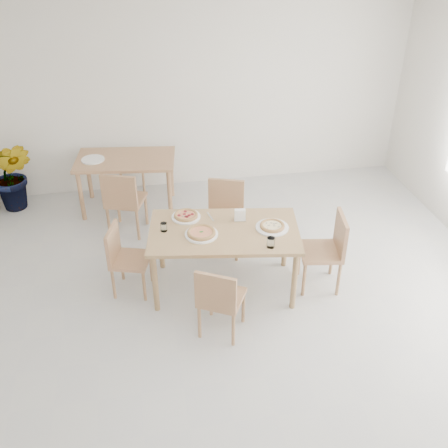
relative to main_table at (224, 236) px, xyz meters
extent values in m
plane|color=#BCBCB7|center=(0.13, -0.92, -0.67)|extent=(7.00, 7.00, 0.00)
plane|color=white|center=(0.13, -0.92, 2.13)|extent=(7.00, 7.00, 0.00)
plane|color=silver|center=(0.13, 2.58, 0.73)|extent=(6.00, 0.00, 6.00)
cube|color=#A57A54|center=(0.00, 0.00, 0.06)|extent=(1.70, 1.13, 0.04)
cylinder|color=#A57A54|center=(-0.77, -0.26, -0.32)|extent=(0.06, 0.06, 0.71)
cylinder|color=#A57A54|center=(0.65, -0.48, -0.32)|extent=(0.06, 0.06, 0.71)
cylinder|color=#A57A54|center=(-0.65, 0.48, -0.32)|extent=(0.06, 0.06, 0.71)
cylinder|color=#A57A54|center=(0.77, 0.26, -0.32)|extent=(0.06, 0.06, 0.71)
cube|color=tan|center=(-0.15, -0.68, -0.26)|extent=(0.55, 0.55, 0.04)
cube|color=tan|center=(-0.23, -0.84, -0.04)|extent=(0.38, 0.23, 0.39)
cylinder|color=tan|center=(0.09, -0.61, -0.47)|extent=(0.03, 0.03, 0.40)
cylinder|color=tan|center=(-0.22, -0.44, -0.47)|extent=(0.03, 0.03, 0.40)
cylinder|color=tan|center=(-0.07, -0.91, -0.47)|extent=(0.03, 0.03, 0.40)
cylinder|color=tan|center=(-0.38, -0.75, -0.47)|extent=(0.03, 0.03, 0.40)
cube|color=tan|center=(0.12, 0.69, -0.23)|extent=(0.55, 0.55, 0.04)
cube|color=tan|center=(0.19, 0.88, 0.00)|extent=(0.43, 0.18, 0.41)
cylinder|color=tan|center=(-0.12, 0.58, -0.46)|extent=(0.04, 0.04, 0.43)
cylinder|color=tan|center=(0.24, 0.46, -0.46)|extent=(0.04, 0.04, 0.43)
cylinder|color=tan|center=(0.01, 0.93, -0.46)|extent=(0.04, 0.04, 0.43)
cylinder|color=tan|center=(0.36, 0.81, -0.46)|extent=(0.04, 0.04, 0.43)
cube|color=tan|center=(-1.00, 0.12, -0.27)|extent=(0.49, 0.49, 0.04)
cube|color=tan|center=(-1.17, 0.17, -0.06)|extent=(0.15, 0.39, 0.38)
cylinder|color=tan|center=(-0.89, -0.09, -0.48)|extent=(0.03, 0.03, 0.38)
cylinder|color=tan|center=(-0.79, 0.24, -0.48)|extent=(0.03, 0.03, 0.38)
cylinder|color=tan|center=(-1.21, 0.01, -0.48)|extent=(0.03, 0.03, 0.38)
cylinder|color=tan|center=(-1.12, 0.33, -0.48)|extent=(0.03, 0.03, 0.38)
cube|color=tan|center=(1.04, -0.15, -0.22)|extent=(0.50, 0.50, 0.04)
cube|color=tan|center=(1.24, -0.19, 0.01)|extent=(0.11, 0.44, 0.42)
cylinder|color=tan|center=(0.88, 0.06, -0.46)|extent=(0.04, 0.04, 0.43)
cylinder|color=tan|center=(0.83, -0.31, -0.46)|extent=(0.04, 0.04, 0.43)
cylinder|color=tan|center=(1.26, 0.00, -0.46)|extent=(0.04, 0.04, 0.43)
cylinder|color=tan|center=(1.20, -0.37, -0.46)|extent=(0.04, 0.04, 0.43)
cylinder|color=white|center=(-0.25, -0.05, 0.09)|extent=(0.35, 0.35, 0.02)
cylinder|color=white|center=(0.51, -0.05, 0.09)|extent=(0.35, 0.35, 0.02)
cylinder|color=white|center=(-0.36, 0.32, 0.09)|extent=(0.32, 0.32, 0.02)
cylinder|color=tan|center=(-0.25, -0.05, 0.10)|extent=(0.39, 0.39, 0.01)
torus|color=tan|center=(-0.25, -0.05, 0.11)|extent=(0.39, 0.39, 0.03)
cylinder|color=red|center=(-0.25, -0.05, 0.11)|extent=(0.31, 0.31, 0.01)
ellipsoid|color=#166218|center=(-0.25, -0.05, 0.12)|extent=(0.04, 0.02, 0.01)
cylinder|color=tan|center=(0.51, -0.05, 0.10)|extent=(0.30, 0.30, 0.01)
torus|color=tan|center=(0.51, -0.05, 0.11)|extent=(0.30, 0.30, 0.03)
cylinder|color=white|center=(0.51, -0.05, 0.11)|extent=(0.23, 0.23, 0.01)
cylinder|color=tan|center=(-0.36, 0.32, 0.10)|extent=(0.33, 0.33, 0.01)
torus|color=tan|center=(-0.36, 0.32, 0.11)|extent=(0.33, 0.33, 0.03)
cylinder|color=red|center=(-0.36, 0.32, 0.11)|extent=(0.25, 0.25, 0.01)
cylinder|color=white|center=(0.41, -0.39, 0.13)|extent=(0.08, 0.08, 0.11)
cylinder|color=white|center=(-0.62, 0.10, 0.12)|extent=(0.07, 0.07, 0.09)
cube|color=silver|center=(0.20, 0.15, 0.08)|extent=(0.13, 0.08, 0.01)
cube|color=white|center=(0.20, 0.15, 0.16)|extent=(0.12, 0.06, 0.13)
cube|color=silver|center=(-0.10, 0.29, 0.08)|extent=(0.06, 0.20, 0.01)
cube|color=silver|center=(0.24, 0.25, 0.08)|extent=(0.08, 0.19, 0.01)
cube|color=tan|center=(-0.99, 1.98, 0.06)|extent=(1.40, 0.91, 0.04)
cylinder|color=tan|center=(-1.61, 1.76, -0.32)|extent=(0.06, 0.06, 0.71)
cylinder|color=tan|center=(-0.45, 1.60, -0.32)|extent=(0.06, 0.06, 0.71)
cylinder|color=tan|center=(-1.53, 2.36, -0.32)|extent=(0.06, 0.06, 0.71)
cylinder|color=tan|center=(-0.37, 2.21, -0.32)|extent=(0.06, 0.06, 0.71)
cube|color=tan|center=(-1.02, 1.36, -0.22)|extent=(0.57, 0.57, 0.04)
cube|color=tan|center=(-1.09, 1.17, 0.02)|extent=(0.43, 0.19, 0.42)
cylinder|color=tan|center=(-0.78, 1.48, -0.46)|extent=(0.04, 0.04, 0.43)
cylinder|color=tan|center=(-1.14, 1.60, -0.46)|extent=(0.04, 0.04, 0.43)
cylinder|color=tan|center=(-0.90, 1.12, -0.46)|extent=(0.04, 0.04, 0.43)
cylinder|color=tan|center=(-1.26, 1.24, -0.46)|extent=(0.04, 0.04, 0.43)
cube|color=tan|center=(-0.85, 2.62, -0.24)|extent=(0.56, 0.56, 0.04)
cube|color=tan|center=(-0.77, 2.79, -0.02)|extent=(0.39, 0.22, 0.40)
cylinder|color=tan|center=(-1.09, 2.54, -0.47)|extent=(0.04, 0.04, 0.41)
cylinder|color=tan|center=(-0.77, 2.38, -0.47)|extent=(0.04, 0.04, 0.41)
cylinder|color=tan|center=(-0.93, 2.86, -0.47)|extent=(0.04, 0.04, 0.41)
cylinder|color=tan|center=(-0.61, 2.70, -0.47)|extent=(0.04, 0.04, 0.41)
cylinder|color=white|center=(-1.41, 2.00, 0.09)|extent=(0.30, 0.30, 0.02)
imported|color=#27671E|center=(-2.52, 2.23, -0.17)|extent=(0.63, 0.54, 1.00)
camera|label=1|loc=(-0.83, -4.56, 3.07)|focal=42.00mm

